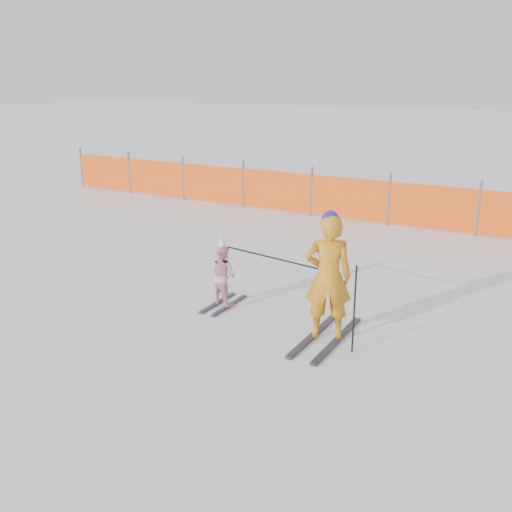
{
  "coord_description": "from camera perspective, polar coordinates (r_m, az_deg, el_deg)",
  "views": [
    {
      "loc": [
        3.74,
        -6.07,
        3.38
      ],
      "look_at": [
        0.0,
        0.5,
        1.0
      ],
      "focal_mm": 40.0,
      "sensor_mm": 36.0,
      "label": 1
    }
  ],
  "objects": [
    {
      "name": "child",
      "position": [
        8.7,
        -3.34,
        -1.8
      ],
      "size": [
        0.53,
        0.94,
        1.12
      ],
      "color": "black",
      "rests_on": "ground"
    },
    {
      "name": "ski_poles",
      "position": [
        7.66,
        4.83,
        -2.22
      ],
      "size": [
        2.18,
        0.51,
        1.17
      ],
      "color": "black",
      "rests_on": "ground"
    },
    {
      "name": "ground",
      "position": [
        7.88,
        -1.81,
        -7.9
      ],
      "size": [
        120.0,
        120.0,
        0.0
      ],
      "primitive_type": "plane",
      "color": "white",
      "rests_on": "ground"
    },
    {
      "name": "adult",
      "position": [
        7.5,
        7.22,
        -2.1
      ],
      "size": [
        0.73,
        1.59,
        1.77
      ],
      "color": "black",
      "rests_on": "ground"
    },
    {
      "name": "safety_fence",
      "position": [
        14.77,
        3.44,
        6.43
      ],
      "size": [
        14.93,
        0.06,
        1.25
      ],
      "color": "#595960",
      "rests_on": "ground"
    }
  ]
}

